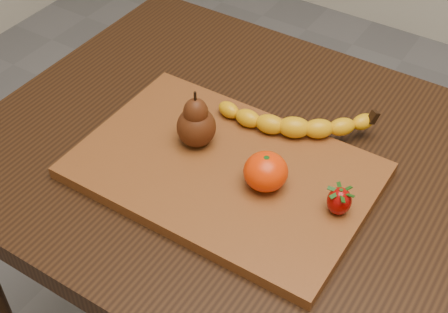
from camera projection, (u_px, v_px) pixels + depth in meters
The scene contains 6 objects.
table at pixel (274, 208), 1.06m from camera, with size 1.00×0.70×0.76m.
cutting_board at pixel (224, 171), 0.97m from camera, with size 0.45×0.30×0.02m, color brown.
banana at pixel (294, 127), 1.00m from camera, with size 0.22×0.06×0.03m, color #F1AE0B, non-canonical shape.
pear at pixel (196, 118), 0.97m from camera, with size 0.06×0.06×0.10m, color #4A200B, non-canonical shape.
mandarin at pixel (266, 172), 0.91m from camera, with size 0.07×0.07×0.06m, color #ED3402.
strawberry at pixel (339, 200), 0.88m from camera, with size 0.04×0.04×0.04m, color #980604, non-canonical shape.
Camera 1 is at (0.31, -0.64, 1.45)m, focal length 50.00 mm.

